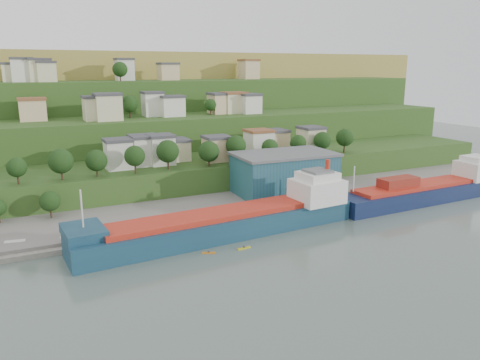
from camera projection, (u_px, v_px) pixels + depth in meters
ground at (230, 248)px, 107.62m from camera, size 500.00×500.00×0.00m
quay at (252, 206)px, 140.59m from camera, size 220.00×26.00×4.00m
hillside at (101, 144)px, 255.16m from camera, size 360.00×210.09×96.00m
cargo_ship_near at (230, 223)px, 115.82m from camera, size 73.51×16.32×18.73m
cargo_ship_far at (429, 192)px, 146.06m from camera, size 63.53×12.28×17.19m
warehouse at (284, 173)px, 146.72m from camera, size 31.74×20.23×12.80m
dinghy at (15, 243)px, 106.61m from camera, size 4.70×2.35×0.90m
kayak_orange at (209, 252)px, 104.82m from camera, size 3.07×1.78×0.78m
kayak_yellow at (244, 248)px, 107.45m from camera, size 3.41×0.88×0.84m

